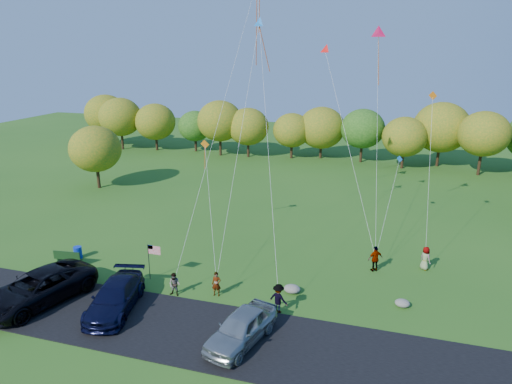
% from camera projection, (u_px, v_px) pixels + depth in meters
% --- Properties ---
extents(ground, '(140.00, 140.00, 0.00)m').
position_uv_depth(ground, '(230.00, 297.00, 28.58)').
color(ground, '#2C5D1A').
rests_on(ground, ground).
extents(asphalt_lane, '(44.00, 6.00, 0.06)m').
position_uv_depth(asphalt_lane, '(205.00, 333.00, 24.92)').
color(asphalt_lane, black).
rests_on(asphalt_lane, ground).
extents(treeline, '(76.41, 26.31, 8.33)m').
position_uv_depth(treeline, '(315.00, 131.00, 59.38)').
color(treeline, '#362313').
rests_on(treeline, ground).
extents(minivan_dark, '(5.03, 7.52, 1.92)m').
position_uv_depth(minivan_dark, '(38.00, 288.00, 27.62)').
color(minivan_dark, black).
rests_on(minivan_dark, asphalt_lane).
extents(minivan_navy, '(3.46, 6.03, 1.65)m').
position_uv_depth(minivan_navy, '(115.00, 297.00, 26.86)').
color(minivan_navy, black).
rests_on(minivan_navy, asphalt_lane).
extents(minivan_silver, '(3.23, 5.33, 1.70)m').
position_uv_depth(minivan_silver, '(241.00, 328.00, 23.86)').
color(minivan_silver, '#959A9F').
rests_on(minivan_silver, asphalt_lane).
extents(flyer_a, '(0.63, 0.46, 1.61)m').
position_uv_depth(flyer_a, '(216.00, 284.00, 28.52)').
color(flyer_a, '#4C4C59').
rests_on(flyer_a, ground).
extents(flyer_b, '(0.75, 0.59, 1.53)m').
position_uv_depth(flyer_b, '(175.00, 284.00, 28.54)').
color(flyer_b, '#4C4C59').
rests_on(flyer_b, ground).
extents(flyer_c, '(1.31, 0.98, 1.81)m').
position_uv_depth(flyer_c, '(278.00, 299.00, 26.67)').
color(flyer_c, '#4C4C59').
rests_on(flyer_c, ground).
extents(flyer_d, '(1.16, 0.99, 1.87)m').
position_uv_depth(flyer_d, '(375.00, 259.00, 31.66)').
color(flyer_d, '#4C4C59').
rests_on(flyer_d, ground).
extents(flyer_e, '(0.96, 0.98, 1.70)m').
position_uv_depth(flyer_e, '(425.00, 258.00, 31.91)').
color(flyer_e, '#4C4C59').
rests_on(flyer_e, ground).
extents(park_bench, '(2.03, 0.61, 1.12)m').
position_uv_depth(park_bench, '(68.00, 258.00, 32.56)').
color(park_bench, black).
rests_on(park_bench, ground).
extents(trash_barrel, '(0.59, 0.59, 0.89)m').
position_uv_depth(trash_barrel, '(78.00, 252.00, 33.78)').
color(trash_barrel, '#0C2CBA').
rests_on(trash_barrel, ground).
extents(flag_assembly, '(0.94, 0.61, 2.53)m').
position_uv_depth(flag_assembly, '(152.00, 254.00, 30.19)').
color(flag_assembly, black).
rests_on(flag_assembly, ground).
extents(boulder_near, '(1.07, 0.84, 0.53)m').
position_uv_depth(boulder_near, '(292.00, 289.00, 29.01)').
color(boulder_near, '#9B9988').
rests_on(boulder_near, ground).
extents(boulder_far, '(0.89, 0.74, 0.46)m').
position_uv_depth(boulder_far, '(402.00, 303.00, 27.45)').
color(boulder_far, gray).
rests_on(boulder_far, ground).
extents(kites_aloft, '(16.81, 9.00, 15.49)m').
position_uv_depth(kites_aloft, '(299.00, 18.00, 33.01)').
color(kites_aloft, '#E21972').
rests_on(kites_aloft, ground).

